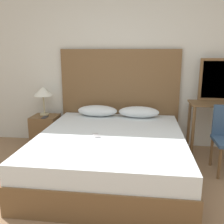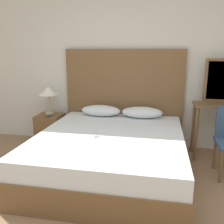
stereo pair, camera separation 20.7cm
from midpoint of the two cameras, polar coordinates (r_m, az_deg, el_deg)
The scene contains 11 objects.
wall_back at distance 4.04m, azimuth 0.91°, elevation 11.42°, with size 10.00×0.06×2.70m.
bed at distance 3.18m, azimuth -2.13°, elevation -9.48°, with size 1.79×2.05×0.52m.
headboard at distance 4.03m, azimuth 0.23°, elevation 3.16°, with size 1.88×0.05×1.55m.
pillow_left at distance 3.91m, azimuth -4.87°, elevation 0.27°, with size 0.62×0.29×0.17m.
pillow_right at distance 3.83m, azimuth 4.62°, elevation -0.01°, with size 0.62×0.29×0.17m.
phone_on_bed at distance 3.02m, azimuth -5.56°, elevation -5.38°, with size 0.13×0.17×0.01m.
nightstand at distance 4.24m, azimuth -16.30°, elevation -4.16°, with size 0.40×0.39×0.50m.
table_lamp at distance 4.18m, azimuth -16.86°, elevation 4.35°, with size 0.31×0.31×0.46m.
phone_on_nightstand at distance 4.07m, azimuth -16.53°, elevation -1.17°, with size 0.07×0.15×0.01m.
vanity_desk at distance 3.86m, azimuth 21.73°, elevation -0.59°, with size 0.82×0.43×0.80m.
vanity_mirror at distance 3.96m, azimuth 21.70°, elevation 6.87°, with size 0.54×0.03×0.62m.
Camera 1 is at (0.34, -1.59, 1.51)m, focal length 40.00 mm.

